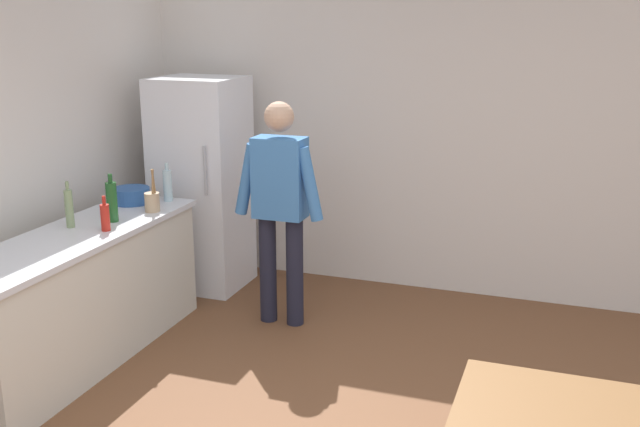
# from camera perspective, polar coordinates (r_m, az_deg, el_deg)

# --- Properties ---
(wall_back) EXTENTS (6.40, 0.12, 2.70)m
(wall_back) POSITION_cam_1_polar(r_m,az_deg,el_deg) (6.22, 9.16, 6.16)
(wall_back) COLOR silver
(wall_back) RESTS_ON ground_plane
(kitchen_counter) EXTENTS (0.64, 2.20, 0.90)m
(kitchen_counter) POSITION_cam_1_polar(r_m,az_deg,el_deg) (5.28, -18.16, -6.20)
(kitchen_counter) COLOR beige
(kitchen_counter) RESTS_ON ground_plane
(refrigerator) EXTENTS (0.70, 0.67, 1.80)m
(refrigerator) POSITION_cam_1_polar(r_m,az_deg,el_deg) (6.37, -9.10, 2.26)
(refrigerator) COLOR white
(refrigerator) RESTS_ON ground_plane
(person) EXTENTS (0.70, 0.22, 1.70)m
(person) POSITION_cam_1_polar(r_m,az_deg,el_deg) (5.47, -3.10, 1.11)
(person) COLOR #1E1E2D
(person) RESTS_ON ground_plane
(cooking_pot) EXTENTS (0.40, 0.28, 0.12)m
(cooking_pot) POSITION_cam_1_polar(r_m,az_deg,el_deg) (5.83, -14.36, 1.36)
(cooking_pot) COLOR #285193
(cooking_pot) RESTS_ON kitchen_counter
(utensil_jar) EXTENTS (0.11, 0.11, 0.32)m
(utensil_jar) POSITION_cam_1_polar(r_m,az_deg,el_deg) (5.54, -12.83, 0.94)
(utensil_jar) COLOR tan
(utensil_jar) RESTS_ON kitchen_counter
(bottle_wine_green) EXTENTS (0.08, 0.08, 0.34)m
(bottle_wine_green) POSITION_cam_1_polar(r_m,az_deg,el_deg) (5.33, -15.78, 0.91)
(bottle_wine_green) COLOR #1E5123
(bottle_wine_green) RESTS_ON kitchen_counter
(bottle_vinegar_tall) EXTENTS (0.06, 0.06, 0.32)m
(bottle_vinegar_tall) POSITION_cam_1_polar(r_m,az_deg,el_deg) (5.27, -18.80, 0.41)
(bottle_vinegar_tall) COLOR gray
(bottle_vinegar_tall) RESTS_ON kitchen_counter
(bottle_water_clear) EXTENTS (0.07, 0.07, 0.30)m
(bottle_water_clear) POSITION_cam_1_polar(r_m,az_deg,el_deg) (5.82, -11.68, 2.17)
(bottle_water_clear) COLOR silver
(bottle_water_clear) RESTS_ON kitchen_counter
(bottle_sauce_red) EXTENTS (0.06, 0.06, 0.24)m
(bottle_sauce_red) POSITION_cam_1_polar(r_m,az_deg,el_deg) (5.13, -16.26, -0.25)
(bottle_sauce_red) COLOR #B22319
(bottle_sauce_red) RESTS_ON kitchen_counter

